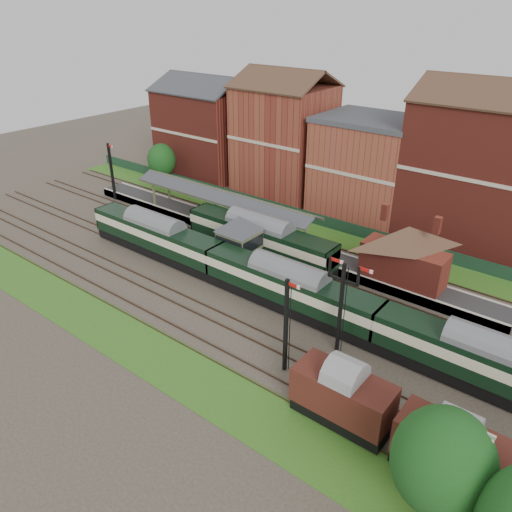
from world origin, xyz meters
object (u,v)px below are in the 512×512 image
Objects in this scene: signal_box at (239,241)px; semaphore_bracket at (342,302)px; dmu_train at (289,287)px; platform_railcar at (260,238)px; goods_van_a at (343,396)px.

signal_box is 0.73× the size of semaphore_bracket.
semaphore_bracket is (15.04, -5.75, 1.44)m from signal_box.
dmu_train is 10.54m from platform_railcar.
signal_box is 9.07m from dmu_train.
signal_box reaches higher than goods_van_a.
dmu_train is (8.43, -3.25, -0.81)m from signal_box.
dmu_train is at bearing -21.07° from signal_box.
semaphore_bracket is 17.54m from platform_railcar.
signal_box is at bearing 147.21° from goods_van_a.
platform_railcar is at bearing 87.49° from signal_box.
signal_box is 3.34m from platform_railcar.
semaphore_bracket is 0.15× the size of dmu_train.
signal_box is 0.11× the size of dmu_train.
goods_van_a is (19.02, -12.25, -0.93)m from signal_box.
dmu_train reaches higher than goods_van_a.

